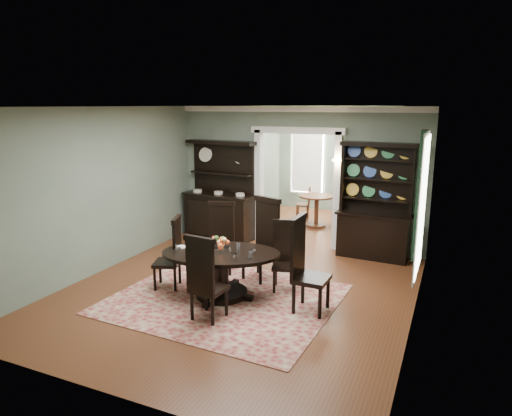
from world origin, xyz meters
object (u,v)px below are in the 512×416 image
Objects in this scene: dining_table at (221,266)px; sideboard at (220,204)px; parlor_table at (317,206)px; welsh_dresser at (375,217)px.

sideboard reaches higher than dining_table.
sideboard is 2.55× the size of parlor_table.
sideboard is at bearing -134.45° from parlor_table.
parlor_table is (0.17, 4.78, 0.01)m from dining_table.
parlor_table is at bearing 69.15° from dining_table.
sideboard is at bearing 99.47° from dining_table.
welsh_dresser reaches higher than parlor_table.
parlor_table is (1.77, 1.80, -0.25)m from sideboard.
welsh_dresser is at bearing 5.29° from sideboard.
sideboard is 2.54m from parlor_table.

